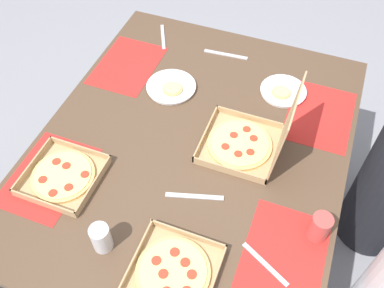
# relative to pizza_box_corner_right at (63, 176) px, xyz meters

# --- Properties ---
(ground_plane) EXTENTS (6.00, 6.00, 0.00)m
(ground_plane) POSITION_rel_pizza_box_corner_right_xyz_m (-0.32, 0.39, -0.73)
(ground_plane) COLOR gray
(dining_table) EXTENTS (1.47, 1.19, 0.72)m
(dining_table) POSITION_rel_pizza_box_corner_right_xyz_m (-0.32, 0.39, -0.10)
(dining_table) COLOR #3F3328
(dining_table) RESTS_ON ground_plane
(placemat_near_left) EXTENTS (0.36, 0.26, 0.00)m
(placemat_near_left) POSITION_rel_pizza_box_corner_right_xyz_m (-0.65, -0.06, -0.01)
(placemat_near_left) COLOR red
(placemat_near_left) RESTS_ON dining_table
(placemat_near_right) EXTENTS (0.36, 0.26, 0.00)m
(placemat_near_right) POSITION_rel_pizza_box_corner_right_xyz_m (0.01, -0.06, -0.01)
(placemat_near_right) COLOR red
(placemat_near_right) RESTS_ON dining_table
(placemat_far_left) EXTENTS (0.36, 0.26, 0.00)m
(placemat_far_left) POSITION_rel_pizza_box_corner_right_xyz_m (-0.65, 0.83, -0.01)
(placemat_far_left) COLOR red
(placemat_far_left) RESTS_ON dining_table
(placemat_far_right) EXTENTS (0.36, 0.26, 0.00)m
(placemat_far_right) POSITION_rel_pizza_box_corner_right_xyz_m (0.01, 0.83, -0.01)
(placemat_far_right) COLOR red
(placemat_far_right) RESTS_ON dining_table
(pizza_box_corner_right) EXTENTS (0.27, 0.27, 0.04)m
(pizza_box_corner_right) POSITION_rel_pizza_box_corner_right_xyz_m (0.00, 0.00, 0.00)
(pizza_box_corner_right) COLOR tan
(pizza_box_corner_right) RESTS_ON dining_table
(pizza_box_center) EXTENTS (0.27, 0.27, 0.04)m
(pizza_box_center) POSITION_rel_pizza_box_corner_right_xyz_m (0.20, 0.52, -0.00)
(pizza_box_center) COLOR tan
(pizza_box_center) RESTS_ON dining_table
(pizza_box_corner_left) EXTENTS (0.29, 0.32, 0.32)m
(pizza_box_corner_left) POSITION_rel_pizza_box_corner_right_xyz_m (-0.37, 0.60, 0.04)
(pizza_box_corner_left) COLOR tan
(pizza_box_corner_left) RESTS_ON dining_table
(plate_near_right) EXTENTS (0.20, 0.20, 0.03)m
(plate_near_right) POSITION_rel_pizza_box_corner_right_xyz_m (-0.73, 0.66, -0.00)
(plate_near_right) COLOR white
(plate_near_right) RESTS_ON dining_table
(plate_near_left) EXTENTS (0.22, 0.22, 0.03)m
(plate_near_left) POSITION_rel_pizza_box_corner_right_xyz_m (-0.58, 0.19, -0.00)
(plate_near_left) COLOR white
(plate_near_left) RESTS_ON dining_table
(cup_clear_left) EXTENTS (0.07, 0.07, 0.11)m
(cup_clear_left) POSITION_rel_pizza_box_corner_right_xyz_m (0.19, 0.27, 0.04)
(cup_clear_left) COLOR silver
(cup_clear_left) RESTS_ON dining_table
(cup_spare) EXTENTS (0.07, 0.07, 0.11)m
(cup_spare) POSITION_rel_pizza_box_corner_right_xyz_m (-0.10, 0.92, 0.04)
(cup_spare) COLOR #BF4742
(cup_spare) RESTS_ON dining_table
(fork_by_far_left) EXTENTS (0.18, 0.10, 0.00)m
(fork_by_far_left) POSITION_rel_pizza_box_corner_right_xyz_m (-0.90, 0.02, -0.01)
(fork_by_far_left) COLOR #B7B7BC
(fork_by_far_left) RESTS_ON dining_table
(knife_by_far_right) EXTENTS (0.08, 0.21, 0.00)m
(knife_by_far_right) POSITION_rel_pizza_box_corner_right_xyz_m (-0.09, 0.48, -0.01)
(knife_by_far_right) COLOR #B7B7BC
(knife_by_far_right) RESTS_ON dining_table
(knife_by_near_left) EXTENTS (0.03, 0.21, 0.00)m
(knife_by_near_left) POSITION_rel_pizza_box_corner_right_xyz_m (-0.88, 0.35, -0.01)
(knife_by_near_left) COLOR #B7B7BC
(knife_by_near_left) RESTS_ON dining_table
(fork_by_near_right) EXTENTS (0.10, 0.18, 0.00)m
(fork_by_near_right) POSITION_rel_pizza_box_corner_right_xyz_m (0.06, 0.78, -0.01)
(fork_by_near_right) COLOR #B7B7BC
(fork_by_near_right) RESTS_ON dining_table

